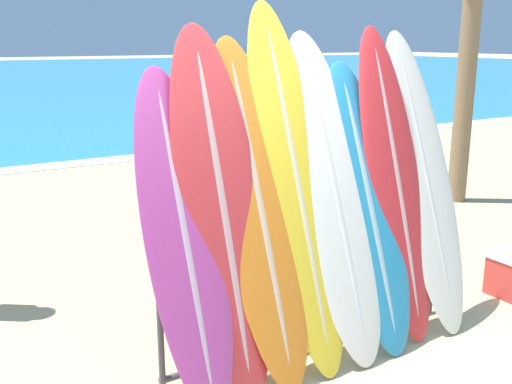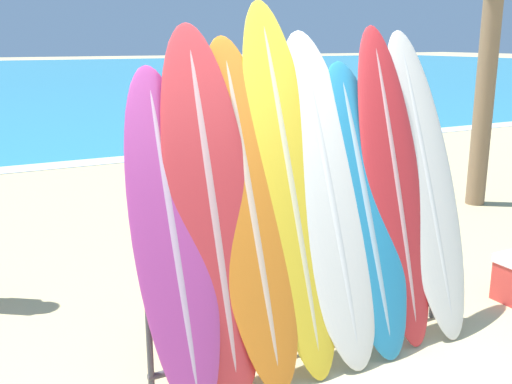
% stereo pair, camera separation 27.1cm
% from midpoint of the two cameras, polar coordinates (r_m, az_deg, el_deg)
% --- Properties ---
extents(ground_plane, '(160.00, 160.00, 0.00)m').
position_cam_midpoint_polar(ground_plane, '(4.04, 6.22, -17.61)').
color(ground_plane, tan).
extents(surfboard_rack, '(2.34, 0.04, 0.95)m').
position_cam_midpoint_polar(surfboard_rack, '(4.17, 7.06, -8.64)').
color(surfboard_rack, '#47474C').
rests_on(surfboard_rack, ground_plane).
extents(surfboard_slot_0, '(0.49, 0.81, 2.00)m').
position_cam_midpoint_polar(surfboard_slot_0, '(3.55, -5.80, -4.38)').
color(surfboard_slot_0, '#B23D8E').
rests_on(surfboard_slot_0, ground_plane).
extents(surfboard_slot_1, '(0.57, 0.78, 2.24)m').
position_cam_midpoint_polar(surfboard_slot_1, '(3.65, -2.10, -1.74)').
color(surfboard_slot_1, red).
rests_on(surfboard_slot_1, ground_plane).
extents(surfboard_slot_2, '(0.54, 0.89, 2.17)m').
position_cam_midpoint_polar(surfboard_slot_2, '(3.77, 1.52, -1.79)').
color(surfboard_slot_2, orange).
rests_on(surfboard_slot_2, ground_plane).
extents(surfboard_slot_3, '(0.52, 0.95, 2.40)m').
position_cam_midpoint_polar(surfboard_slot_3, '(3.93, 5.17, 0.58)').
color(surfboard_slot_3, yellow).
rests_on(surfboard_slot_3, ground_plane).
extents(surfboard_slot_4, '(0.59, 0.93, 2.21)m').
position_cam_midpoint_polar(surfboard_slot_4, '(4.08, 8.80, -0.43)').
color(surfboard_slot_4, silver).
rests_on(surfboard_slot_4, ground_plane).
extents(surfboard_slot_5, '(0.56, 0.83, 2.00)m').
position_cam_midpoint_polar(surfboard_slot_5, '(4.25, 12.11, -1.47)').
color(surfboard_slot_5, teal).
rests_on(surfboard_slot_5, ground_plane).
extents(surfboard_slot_6, '(0.49, 0.78, 2.25)m').
position_cam_midpoint_polar(surfboard_slot_6, '(4.42, 14.72, 0.64)').
color(surfboard_slot_6, red).
rests_on(surfboard_slot_6, ground_plane).
extents(surfboard_slot_7, '(0.53, 0.88, 2.22)m').
position_cam_midpoint_polar(surfboard_slot_7, '(4.64, 17.46, 0.89)').
color(surfboard_slot_7, silver).
rests_on(surfboard_slot_7, ground_plane).
extents(person_near_water, '(0.28, 0.22, 1.63)m').
position_cam_midpoint_polar(person_near_water, '(8.00, -7.28, 5.25)').
color(person_near_water, tan).
rests_on(person_near_water, ground_plane).
extents(person_mid_beach, '(0.26, 0.24, 1.50)m').
position_cam_midpoint_polar(person_mid_beach, '(7.59, 2.09, 4.34)').
color(person_mid_beach, beige).
rests_on(person_mid_beach, ground_plane).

